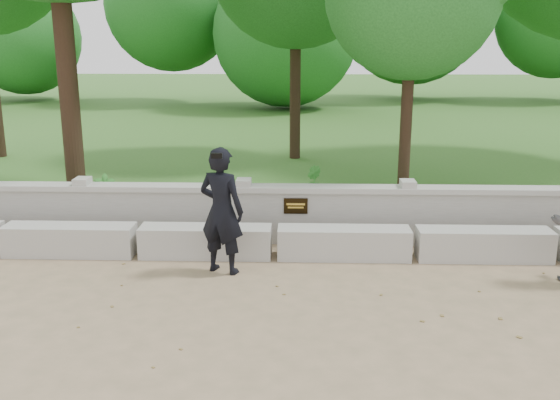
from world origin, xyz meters
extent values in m
plane|color=tan|center=(0.00, 0.00, 0.00)|extent=(80.00, 80.00, 0.00)
cube|color=#316122|center=(0.00, 14.00, 0.12)|extent=(40.00, 22.00, 0.25)
cube|color=#BBB9B1|center=(-3.00, 1.90, 0.23)|extent=(1.90, 0.45, 0.45)
cube|color=#BBB9B1|center=(-1.00, 1.90, 0.23)|extent=(1.90, 0.45, 0.45)
cube|color=#BBB9B1|center=(1.00, 1.90, 0.23)|extent=(1.90, 0.45, 0.45)
cube|color=#BBB9B1|center=(3.00, 1.90, 0.23)|extent=(1.90, 0.45, 0.45)
cube|color=#B0AEA6|center=(0.00, 2.60, 0.41)|extent=(12.50, 0.25, 0.82)
cube|color=#BBB9B1|center=(0.00, 2.60, 0.86)|extent=(12.50, 0.35, 0.08)
cube|color=black|center=(0.30, 2.46, 0.62)|extent=(0.36, 0.02, 0.24)
imported|color=black|center=(-0.68, 1.29, 0.86)|extent=(0.74, 0.61, 1.72)
cube|color=black|center=(-0.68, 0.95, 1.67)|extent=(0.14, 0.07, 0.07)
cylinder|color=#382619|center=(-3.66, 4.11, 2.74)|extent=(0.34, 0.34, 4.99)
cylinder|color=#382619|center=(0.22, 8.38, 2.15)|extent=(0.26, 0.26, 3.81)
cylinder|color=#382619|center=(2.17, 4.10, 1.75)|extent=(0.20, 0.20, 3.01)
imported|color=#327E2A|center=(-2.88, 3.30, 0.58)|extent=(0.40, 0.33, 0.66)
imported|color=#327E2A|center=(0.60, 4.51, 0.54)|extent=(0.35, 0.38, 0.57)
camera|label=1|loc=(0.37, -6.67, 3.08)|focal=40.00mm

